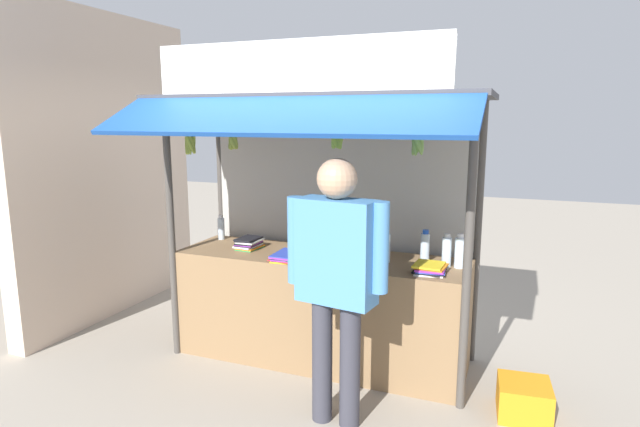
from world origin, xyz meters
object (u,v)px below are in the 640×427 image
(magazine_stack_left, at_px, (249,243))
(water_bottle_front_right, at_px, (425,247))
(water_bottle_rear_center, at_px, (221,228))
(banana_bunch_inner_left, at_px, (190,143))
(banana_bunch_inner_right, at_px, (233,141))
(magazine_stack_far_left, at_px, (289,256))
(banana_bunch_leftmost, at_px, (337,138))
(magazine_stack_back_right, at_px, (430,268))
(banana_bunch_rightmost, at_px, (418,142))
(plastic_crate, at_px, (524,399))
(water_bottle_center, at_px, (295,230))
(water_bottle_far_right, at_px, (460,252))
(water_bottle_front_left, at_px, (386,247))
(water_bottle_back_left, at_px, (447,251))
(magazine_stack_mid_right, at_px, (326,263))
(vendor_person, at_px, (336,269))

(magazine_stack_left, bearing_deg, water_bottle_front_right, 5.18)
(water_bottle_rear_center, height_order, banana_bunch_inner_left, banana_bunch_inner_left)
(banana_bunch_inner_right, bearing_deg, water_bottle_front_right, 23.28)
(magazine_stack_far_left, relative_size, magazine_stack_left, 1.30)
(banana_bunch_leftmost, distance_m, banana_bunch_inner_left, 1.20)
(magazine_stack_back_right, bearing_deg, banana_bunch_rightmost, -102.83)
(banana_bunch_rightmost, bearing_deg, plastic_crate, 11.14)
(magazine_stack_back_right, bearing_deg, water_bottle_center, 162.32)
(water_bottle_far_right, xyz_separation_m, water_bottle_front_left, (-0.55, -0.04, -0.00))
(magazine_stack_far_left, bearing_deg, banana_bunch_inner_right, -143.12)
(water_bottle_rear_center, relative_size, magazine_stack_back_right, 0.87)
(water_bottle_back_left, xyz_separation_m, banana_bunch_inner_right, (-1.52, -0.50, 0.82))
(magazine_stack_back_right, distance_m, banana_bunch_inner_left, 2.04)
(banana_bunch_inner_right, distance_m, banana_bunch_leftmost, 0.82)
(water_bottle_center, relative_size, water_bottle_rear_center, 1.34)
(magazine_stack_left, height_order, banana_bunch_inner_right, banana_bunch_inner_right)
(magazine_stack_back_right, distance_m, magazine_stack_mid_right, 0.78)
(water_bottle_far_right, relative_size, water_bottle_front_left, 1.02)
(water_bottle_center, distance_m, water_bottle_back_left, 1.34)
(magazine_stack_back_right, height_order, banana_bunch_inner_right, banana_bunch_inner_right)
(water_bottle_rear_center, height_order, magazine_stack_far_left, water_bottle_rear_center)
(water_bottle_front_right, distance_m, plastic_crate, 1.26)
(water_bottle_center, distance_m, water_bottle_front_left, 0.90)
(banana_bunch_rightmost, height_order, banana_bunch_inner_left, same)
(water_bottle_back_left, distance_m, vendor_person, 1.05)
(water_bottle_rear_center, height_order, water_bottle_front_right, water_bottle_front_right)
(magazine_stack_far_left, xyz_separation_m, magazine_stack_mid_right, (0.33, -0.05, -0.01))
(water_bottle_front_right, xyz_separation_m, vendor_person, (-0.39, -0.96, 0.05))
(water_bottle_back_left, xyz_separation_m, magazine_stack_far_left, (-1.19, -0.26, -0.09))
(banana_bunch_inner_right, bearing_deg, magazine_stack_left, 107.01)
(water_bottle_front_left, height_order, plastic_crate, water_bottle_front_left)
(magazine_stack_mid_right, bearing_deg, banana_bunch_rightmost, -15.63)
(water_bottle_front_right, bearing_deg, vendor_person, -112.10)
(water_bottle_center, height_order, water_bottle_far_right, water_bottle_center)
(magazine_stack_mid_right, bearing_deg, banana_bunch_inner_right, -163.47)
(magazine_stack_mid_right, xyz_separation_m, banana_bunch_inner_right, (-0.66, -0.20, 0.92))
(water_bottle_front_right, bearing_deg, magazine_stack_back_right, -72.68)
(water_bottle_center, xyz_separation_m, magazine_stack_far_left, (0.14, -0.44, -0.11))
(water_bottle_back_left, relative_size, banana_bunch_leftmost, 1.00)
(water_bottle_front_right, xyz_separation_m, banana_bunch_inner_right, (-1.34, -0.58, 0.82))
(magazine_stack_far_left, bearing_deg, water_bottle_front_left, 15.93)
(water_bottle_rear_center, bearing_deg, water_bottle_front_right, -2.52)
(water_bottle_back_left, bearing_deg, banana_bunch_rightmost, -106.70)
(water_bottle_front_right, height_order, banana_bunch_leftmost, banana_bunch_leftmost)
(banana_bunch_leftmost, bearing_deg, water_bottle_rear_center, 154.10)
(banana_bunch_inner_left, bearing_deg, vendor_person, -16.10)
(water_bottle_front_left, distance_m, banana_bunch_leftmost, 1.00)
(magazine_stack_mid_right, height_order, banana_bunch_rightmost, banana_bunch_rightmost)
(magazine_stack_left, bearing_deg, water_bottle_back_left, 2.05)
(water_bottle_rear_center, bearing_deg, magazine_stack_mid_right, -21.06)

